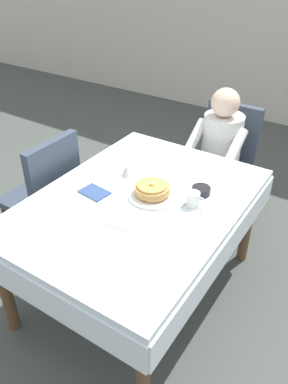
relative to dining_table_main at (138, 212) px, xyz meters
name	(u,v)px	position (x,y,z in m)	size (l,w,h in m)	color
ground_plane	(139,289)	(0.00, 0.00, -0.65)	(14.00, 14.00, 0.00)	#474C47
dining_table_main	(138,212)	(0.00, 0.00, 0.00)	(1.12, 1.52, 0.74)	silver
chair_diner	(225,155)	(0.06, 1.17, -0.12)	(0.44, 0.45, 0.93)	#384251
diner_person	(219,147)	(0.06, 1.01, 0.02)	(0.40, 0.43, 1.12)	silver
chair_left_side	(47,190)	(-0.77, 0.00, -0.12)	(0.45, 0.44, 0.93)	#384251
plate_breakfast	(152,196)	(0.05, 0.07, 0.10)	(0.28, 0.28, 0.02)	white
breakfast_stack	(152,189)	(0.05, 0.07, 0.14)	(0.21, 0.21, 0.08)	tan
cup_coffee	(193,199)	(0.29, 0.12, 0.13)	(0.11, 0.08, 0.08)	white
bowl_butter	(201,191)	(0.28, 0.25, 0.11)	(0.11, 0.11, 0.04)	black
syrup_pitcher	(127,170)	(-0.21, 0.18, 0.13)	(0.08, 0.08, 0.07)	silver
fork_left_of_plate	(124,188)	(-0.14, 0.05, 0.09)	(0.18, 0.01, 0.01)	silver
knife_right_of_plate	(179,208)	(0.24, 0.05, 0.09)	(0.20, 0.01, 0.01)	silver
spoon_near_edge	(116,227)	(0.05, -0.28, 0.09)	(0.15, 0.01, 0.01)	silver
napkin_folded	(95,192)	(-0.26, -0.08, 0.09)	(0.17, 0.12, 0.01)	#334C7F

